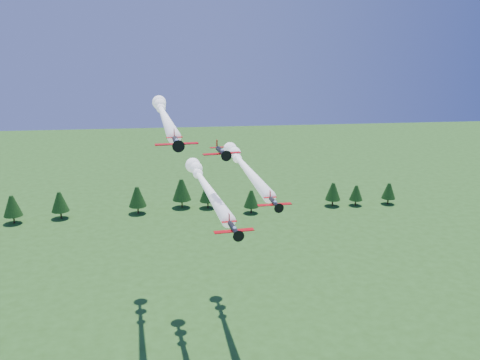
{
  "coord_description": "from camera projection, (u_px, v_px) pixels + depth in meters",
  "views": [
    {
      "loc": [
        -8.62,
        -93.35,
        71.19
      ],
      "look_at": [
        2.15,
        0.0,
        44.31
      ],
      "focal_mm": 40.0,
      "sensor_mm": 36.0,
      "label": 1
    }
  ],
  "objects": [
    {
      "name": "plane_left",
      "position": [
        163.0,
        114.0,
        124.33
      ],
      "size": [
        10.57,
        57.68,
        3.7
      ],
      "rotation": [
        0.0,
        0.0,
        0.09
      ],
      "color": "black",
      "rests_on": "ground"
    },
    {
      "name": "plane_lead",
      "position": [
        204.0,
        183.0,
        117.24
      ],
      "size": [
        11.14,
        50.49,
        3.7
      ],
      "rotation": [
        0.0,
        0.0,
        0.13
      ],
      "color": "black",
      "rests_on": "ground"
    },
    {
      "name": "treeline",
      "position": [
        168.0,
        196.0,
        212.46
      ],
      "size": [
        171.43,
        18.62,
        11.95
      ],
      "color": "#382314",
      "rests_on": "ground"
    },
    {
      "name": "plane_slot",
      "position": [
        221.0,
        152.0,
        103.07
      ],
      "size": [
        7.48,
        8.17,
        2.61
      ],
      "rotation": [
        0.0,
        0.0,
        0.16
      ],
      "color": "black",
      "rests_on": "ground"
    },
    {
      "name": "plane_right",
      "position": [
        244.0,
        165.0,
        128.48
      ],
      "size": [
        8.92,
        51.52,
        3.7
      ],
      "rotation": [
        0.0,
        0.0,
        0.08
      ],
      "color": "black",
      "rests_on": "ground"
    }
  ]
}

